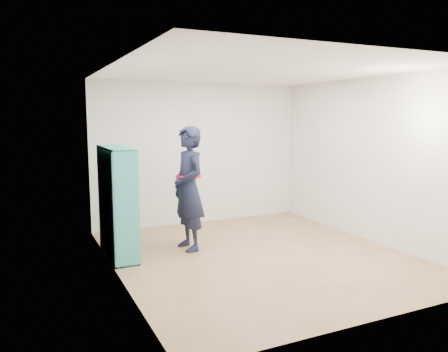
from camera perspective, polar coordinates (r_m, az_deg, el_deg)
name	(u,v)px	position (r m, az deg, el deg)	size (l,w,h in m)	color
floor	(259,255)	(6.40, 4.59, -10.30)	(4.50, 4.50, 0.00)	olive
ceiling	(261,71)	(6.12, 4.87, 13.54)	(4.50, 4.50, 0.00)	white
wall_left	(116,174)	(5.42, -13.95, 0.30)	(0.02, 4.50, 2.60)	beige
wall_right	(369,160)	(7.32, 18.45, 2.02)	(0.02, 4.50, 2.60)	beige
wall_back	(200,154)	(8.14, -3.18, 2.95)	(4.00, 0.02, 2.60)	beige
wall_front	(380,190)	(4.34, 19.68, -1.74)	(4.00, 0.02, 2.60)	beige
bookshelf	(116,204)	(6.38, -13.98, -3.56)	(0.34, 1.17, 1.56)	teal
person	(189,188)	(6.49, -4.64, -1.63)	(0.50, 0.71, 1.85)	black
smartphone	(177,180)	(6.49, -6.21, -0.57)	(0.03, 0.10, 0.12)	silver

